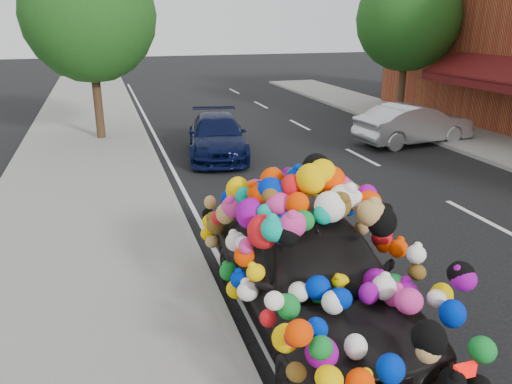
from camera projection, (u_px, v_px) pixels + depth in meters
ground at (319, 238)px, 9.38m from camera, size 100.00×100.00×0.00m
sidewalk at (78, 267)px, 8.16m from camera, size 4.00×60.00×0.12m
kerb at (196, 251)px, 8.70m from camera, size 0.15×60.00×0.13m
lane_markings at (478, 217)px, 10.37m from camera, size 6.00×50.00×0.01m
tree_near_sidewalk at (89, 15)px, 15.58m from camera, size 4.20×4.20×6.13m
tree_far_b at (408, 19)px, 19.35m from camera, size 4.00×4.00×5.90m
plush_art_car at (311, 246)px, 6.46m from camera, size 2.20×4.74×2.19m
navy_sedan at (217, 136)px, 14.91m from camera, size 2.35×4.32×1.19m
silver_hatchback at (414, 124)px, 16.31m from camera, size 4.09×1.82×1.30m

